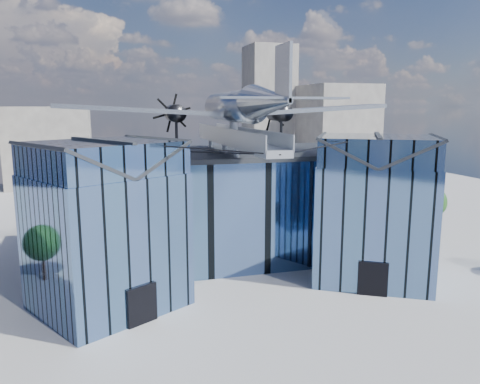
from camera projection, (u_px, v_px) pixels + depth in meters
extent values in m
plane|color=gray|center=(247.00, 285.00, 37.15)|extent=(120.00, 120.00, 0.00)
cube|color=#4E709E|center=(220.00, 204.00, 44.82)|extent=(28.00, 14.00, 9.50)
cube|color=#282B30|center=(220.00, 153.00, 43.92)|extent=(28.00, 14.00, 0.40)
cube|color=#4E709E|center=(107.00, 241.00, 32.54)|extent=(11.79, 11.43, 9.50)
cube|color=#4E709E|center=(102.00, 158.00, 31.48)|extent=(11.56, 11.20, 2.20)
cube|color=#282B30|center=(71.00, 160.00, 29.90)|extent=(7.98, 9.23, 2.40)
cube|color=#282B30|center=(131.00, 155.00, 33.07)|extent=(7.98, 9.23, 2.40)
cube|color=#282B30|center=(101.00, 141.00, 31.28)|extent=(4.30, 7.10, 0.18)
cube|color=black|center=(142.00, 305.00, 30.38)|extent=(2.03, 1.32, 2.60)
cube|color=black|center=(160.00, 229.00, 35.71)|extent=(0.34, 0.34, 9.50)
cube|color=#4E709E|center=(374.00, 222.00, 38.17)|extent=(11.79, 11.43, 9.50)
cube|color=#4E709E|center=(377.00, 150.00, 37.11)|extent=(11.56, 11.20, 2.20)
cube|color=#282B30|center=(348.00, 149.00, 37.66)|extent=(7.98, 9.23, 2.40)
cube|color=#282B30|center=(407.00, 151.00, 36.57)|extent=(7.98, 9.23, 2.40)
cube|color=#282B30|center=(378.00, 135.00, 36.91)|extent=(4.30, 7.10, 0.18)
cube|color=black|center=(373.00, 279.00, 34.93)|extent=(2.03, 1.32, 2.60)
cube|color=black|center=(318.00, 218.00, 39.25)|extent=(0.34, 0.34, 9.50)
cube|color=#9CA1AA|center=(235.00, 142.00, 38.47)|extent=(1.80, 21.00, 0.50)
cube|color=#9CA1AA|center=(224.00, 135.00, 38.11)|extent=(0.08, 21.00, 1.10)
cube|color=#9CA1AA|center=(246.00, 134.00, 38.59)|extent=(0.08, 21.00, 1.10)
cylinder|color=#9CA1AA|center=(211.00, 142.00, 47.58)|extent=(0.44, 0.44, 1.35)
cylinder|color=#9CA1AA|center=(225.00, 147.00, 41.90)|extent=(0.44, 0.44, 1.35)
cylinder|color=#9CA1AA|center=(237.00, 151.00, 38.12)|extent=(0.44, 0.44, 1.35)
cylinder|color=#9CA1AA|center=(233.00, 130.00, 38.77)|extent=(0.70, 0.70, 1.40)
cylinder|color=black|center=(187.00, 148.00, 29.91)|extent=(10.55, 6.08, 0.69)
cylinder|color=black|center=(335.00, 144.00, 32.72)|extent=(10.55, 6.08, 0.69)
cylinder|color=black|center=(204.00, 152.00, 35.87)|extent=(6.09, 17.04, 1.19)
cylinder|color=black|center=(278.00, 150.00, 37.48)|extent=(6.09, 17.04, 1.19)
cylinder|color=#A8ADB4|center=(233.00, 107.00, 38.42)|extent=(2.50, 11.00, 2.50)
sphere|color=#A8ADB4|center=(218.00, 107.00, 43.62)|extent=(2.50, 2.50, 2.50)
cube|color=black|center=(221.00, 99.00, 42.55)|extent=(1.60, 1.40, 0.50)
cone|color=#A8ADB4|center=(270.00, 102.00, 29.85)|extent=(2.50, 7.00, 2.50)
cube|color=#A8ADB4|center=(283.00, 74.00, 27.38)|extent=(0.18, 2.40, 3.40)
cube|color=#A8ADB4|center=(282.00, 98.00, 27.73)|extent=(8.00, 1.80, 0.14)
cube|color=#A8ADB4|center=(146.00, 110.00, 37.54)|extent=(14.00, 3.20, 1.08)
cylinder|color=black|center=(175.00, 113.00, 38.80)|extent=(1.44, 3.20, 1.44)
cone|color=black|center=(172.00, 113.00, 40.50)|extent=(0.70, 0.70, 0.70)
cube|color=black|center=(172.00, 113.00, 40.64)|extent=(1.05, 0.06, 3.33)
cube|color=black|center=(172.00, 113.00, 40.64)|extent=(2.53, 0.06, 2.53)
cube|color=black|center=(172.00, 113.00, 40.64)|extent=(3.33, 0.06, 1.05)
cylinder|color=black|center=(176.00, 128.00, 38.45)|extent=(0.24, 0.24, 1.75)
cube|color=#A8ADB4|center=(307.00, 110.00, 41.30)|extent=(14.00, 3.20, 1.08)
cylinder|color=black|center=(279.00, 113.00, 41.27)|extent=(1.44, 3.20, 1.44)
cone|color=black|center=(272.00, 113.00, 42.97)|extent=(0.70, 0.70, 0.70)
cube|color=black|center=(272.00, 113.00, 43.11)|extent=(1.05, 0.06, 3.33)
cube|color=black|center=(272.00, 113.00, 43.11)|extent=(2.53, 0.06, 2.53)
cube|color=black|center=(272.00, 113.00, 43.11)|extent=(3.33, 0.06, 1.05)
cylinder|color=black|center=(281.00, 127.00, 40.92)|extent=(0.24, 0.24, 1.75)
cube|color=gray|center=(335.00, 133.00, 89.54)|extent=(12.00, 14.00, 18.00)
cube|color=gray|center=(50.00, 147.00, 82.58)|extent=(14.00, 10.00, 14.00)
cube|color=gray|center=(269.00, 112.00, 95.60)|extent=(9.00, 9.00, 26.00)
cylinder|color=#321F14|center=(429.00, 223.00, 51.52)|extent=(0.40, 0.40, 2.69)
sphere|color=#1D4618|center=(430.00, 202.00, 51.09)|extent=(3.77, 3.77, 3.51)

